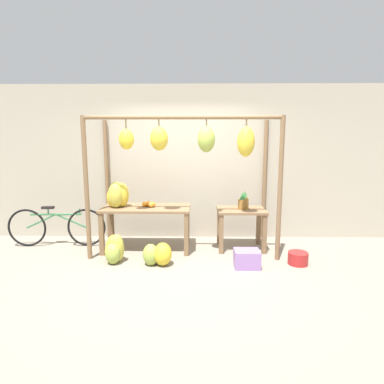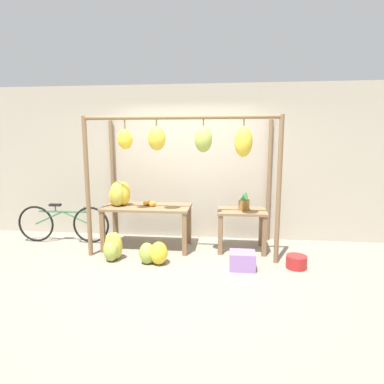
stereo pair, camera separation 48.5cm
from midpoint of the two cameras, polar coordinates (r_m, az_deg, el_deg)
The scene contains 13 objects.
ground_plane at distance 4.74m, azimuth -4.81°, elevation -13.35°, with size 20.00×20.00×0.00m, color gray.
shop_wall_back at distance 5.93m, azimuth -3.50°, elevation 5.19°, with size 8.00×0.08×2.80m.
stall_awning at distance 4.90m, azimuth -3.29°, elevation 6.84°, with size 2.96×1.26×2.17m.
display_table_main at distance 5.41m, azimuth -10.67°, elevation -3.77°, with size 1.44×0.71×0.73m.
display_table_side at distance 5.39m, azimuth 6.17°, elevation -4.67°, with size 0.79×0.60×0.68m.
banana_pile_on_table at distance 5.42m, azimuth -15.69°, elevation -0.59°, with size 0.43×0.42×0.42m.
orange_pile at distance 5.36m, azimuth -10.17°, elevation -2.19°, with size 0.23×0.21×0.10m.
pineapple_cluster at distance 5.35m, azimuth 6.60°, elevation -1.79°, with size 0.18×0.22×0.31m.
banana_pile_ground_left at distance 5.05m, azimuth -16.39°, elevation -9.96°, with size 0.34×0.42×0.43m.
banana_pile_ground_right at distance 4.82m, azimuth -9.00°, elevation -10.93°, with size 0.50×0.34×0.34m.
fruit_crate_white at distance 4.74m, azimuth 6.79°, elevation -11.73°, with size 0.36×0.30×0.25m.
blue_bucket at distance 5.00m, azimuth 15.67°, elevation -11.31°, with size 0.29×0.29×0.18m.
parked_bicycle at distance 6.10m, azimuth -25.08°, elevation -5.63°, with size 1.67×0.10×0.70m.
Camera 1 is at (0.22, -4.37, 1.82)m, focal length 30.00 mm.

